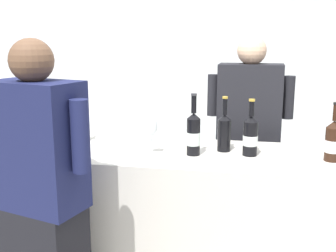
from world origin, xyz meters
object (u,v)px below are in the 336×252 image
at_px(wine_bottle_0, 79,122).
at_px(person_server, 247,156).
at_px(wine_bottle_2, 224,131).
at_px(wine_bottle_6, 333,141).
at_px(wine_bottle_1, 193,134).
at_px(wine_bottle_4, 4,126).
at_px(wine_bottle_5, 250,136).
at_px(ice_bucket, 21,119).
at_px(wine_glass, 151,129).
at_px(wine_bottle_3, 35,126).
at_px(person_guest, 42,219).

distance_m(wine_bottle_0, person_server, 1.22).
xyz_separation_m(wine_bottle_2, person_server, (0.15, 0.57, -0.31)).
bearing_deg(wine_bottle_0, wine_bottle_6, -5.21).
height_order(wine_bottle_1, person_server, person_server).
bearing_deg(wine_bottle_4, person_server, 24.71).
distance_m(wine_bottle_0, wine_bottle_1, 0.76).
bearing_deg(wine_bottle_5, person_server, 90.28).
height_order(wine_bottle_0, wine_bottle_1, wine_bottle_1).
height_order(wine_bottle_0, ice_bucket, wine_bottle_0).
bearing_deg(wine_glass, wine_bottle_4, 178.61).
xyz_separation_m(wine_bottle_0, wine_bottle_3, (-0.24, -0.11, -0.01)).
bearing_deg(wine_bottle_3, wine_bottle_0, 24.63).
height_order(wine_bottle_6, wine_glass, wine_bottle_6).
height_order(wine_bottle_1, wine_bottle_2, wine_bottle_1).
relative_size(wine_bottle_3, wine_bottle_5, 0.98).
distance_m(wine_bottle_4, person_guest, 0.82).
height_order(wine_bottle_2, wine_bottle_5, wine_bottle_2).
xyz_separation_m(wine_bottle_1, ice_bucket, (-1.17, 0.21, 0.00)).
xyz_separation_m(wine_bottle_1, wine_bottle_5, (0.31, 0.05, -0.01)).
bearing_deg(wine_bottle_5, wine_glass, -173.50).
height_order(wine_bottle_2, wine_bottle_6, wine_bottle_2).
bearing_deg(wine_bottle_0, wine_bottle_3, -155.37).
height_order(wine_bottle_1, wine_bottle_6, wine_bottle_1).
relative_size(wine_bottle_4, wine_bottle_5, 1.01).
bearing_deg(wine_bottle_1, wine_bottle_0, 167.98).
bearing_deg(wine_bottle_4, wine_bottle_1, -0.24).
distance_m(ice_bucket, person_server, 1.59).
xyz_separation_m(wine_bottle_2, wine_glass, (-0.40, -0.13, 0.03)).
distance_m(wine_bottle_0, wine_glass, 0.54).
distance_m(wine_bottle_1, wine_bottle_5, 0.32).
height_order(wine_bottle_5, person_server, person_server).
relative_size(wine_bottle_0, wine_glass, 1.62).
relative_size(wine_bottle_4, wine_bottle_6, 1.02).
bearing_deg(person_server, wine_bottle_5, -89.72).
bearing_deg(person_guest, wine_bottle_6, 22.10).
height_order(wine_bottle_4, ice_bucket, wine_bottle_4).
xyz_separation_m(ice_bucket, person_guest, (0.52, -0.75, -0.32)).
xyz_separation_m(wine_bottle_0, ice_bucket, (-0.43, 0.05, -0.00)).
distance_m(ice_bucket, person_guest, 0.97).
xyz_separation_m(wine_bottle_1, wine_bottle_4, (-1.17, 0.00, -0.00)).
distance_m(wine_bottle_3, ice_bucket, 0.24).
height_order(wine_bottle_4, person_guest, person_guest).
distance_m(wine_bottle_3, wine_bottle_4, 0.18).
bearing_deg(wine_bottle_0, person_guest, -82.31).
height_order(wine_bottle_3, person_server, person_server).
relative_size(wine_bottle_3, wine_bottle_6, 0.99).
height_order(wine_bottle_1, ice_bucket, wine_bottle_1).
distance_m(wine_bottle_6, ice_bucket, 1.93).
relative_size(wine_bottle_1, wine_bottle_2, 1.09).
bearing_deg(wine_bottle_5, wine_bottle_4, -178.44).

